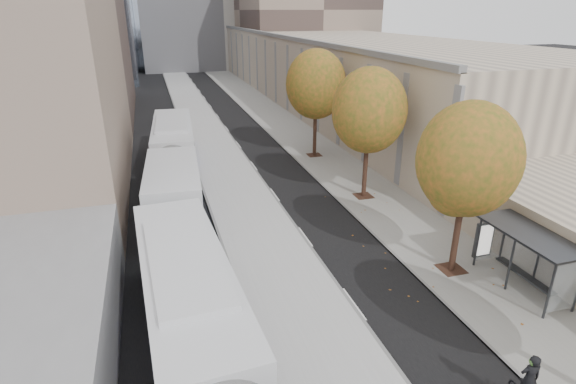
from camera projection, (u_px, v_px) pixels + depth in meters
name	position (u px, v px, depth m)	size (l,w,h in m)	color
bus_platform	(214.00, 149.00, 37.73)	(4.25, 150.00, 0.15)	#ADADAD
sidewalk	(304.00, 142.00, 39.90)	(4.75, 150.00, 0.08)	gray
building_tan	(314.00, 60.00, 67.20)	(18.00, 92.00, 8.00)	gray
bus_shelter	(533.00, 242.00, 18.19)	(1.90, 4.40, 2.53)	#383A3F
tree_c	(468.00, 160.00, 18.29)	(4.20, 4.20, 7.28)	black
tree_d	(369.00, 111.00, 26.19)	(4.40, 4.40, 7.60)	black
tree_e	(316.00, 84.00, 34.09)	(4.60, 4.60, 7.92)	black
bus_far	(174.00, 160.00, 29.63)	(3.99, 19.40, 3.21)	silver
distant_car	(166.00, 119.00, 45.49)	(1.64, 4.07, 1.39)	white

